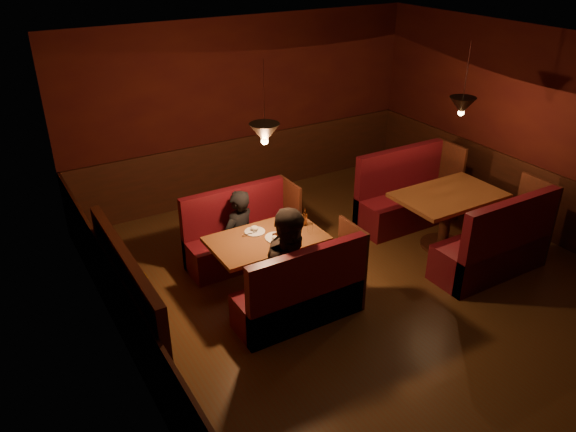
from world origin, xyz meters
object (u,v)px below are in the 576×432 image
second_table (447,208)px  diner_a (238,218)px  main_table (268,249)px  main_bench_near (303,297)px  diner_b (292,250)px  main_bench_far (241,239)px  second_bench_near (496,250)px  second_bench_far (405,200)px

second_table → diner_a: bearing=159.7°
main_table → main_bench_near: 0.82m
diner_a → diner_b: size_ratio=0.86×
main_bench_near → diner_a: diner_a is taller
main_bench_far → second_bench_near: bearing=-36.8°
second_bench_near → second_bench_far: bearing=90.0°
second_table → main_bench_near: bearing=-170.5°
main_bench_far → second_bench_far: (2.67, -0.25, 0.04)m
main_bench_far → second_bench_near: second_bench_near is taller
main_bench_near → main_table: bearing=91.0°
main_table → second_table: size_ratio=0.94×
second_bench_far → second_table: bearing=-92.2°
second_bench_near → main_bench_near: bearing=170.8°
main_bench_far → second_bench_far: bearing=-5.4°
second_bench_far → second_bench_near: bearing=-90.0°
main_bench_near → second_bench_near: bearing=-9.2°
second_table → second_bench_far: (0.03, 0.87, -0.24)m
main_bench_far → diner_b: bearing=-90.6°
second_table → diner_a: size_ratio=1.00×
main_bench_far → diner_a: bearing=-126.3°
main_table → second_bench_far: 2.74m
second_bench_near → diner_a: (-2.75, 1.88, 0.36)m
second_table → second_bench_far: bearing=87.8°
main_bench_far → second_bench_far: second_bench_far is taller
main_table → main_bench_far: (0.01, 0.78, -0.24)m
main_table → second_bench_far: (2.68, 0.53, -0.20)m
diner_b → second_bench_near: bearing=-25.4°
second_table → second_bench_near: size_ratio=0.90×
second_bench_near → diner_b: size_ratio=0.95×
main_bench_far → second_table: bearing=-23.1°
diner_a → second_table: bearing=138.8°
main_table → main_bench_far: bearing=89.0°
main_table → second_table: 2.67m
main_bench_far → diner_a: size_ratio=1.04×
main_bench_near → diner_b: diner_b is taller
second_bench_far → diner_b: diner_b is taller
main_bench_near → diner_a: size_ratio=1.04×
second_bench_near → diner_a: size_ratio=1.11×
second_table → diner_b: 2.67m
main_bench_far → main_bench_near: bearing=-90.0°
main_table → main_bench_near: main_bench_near is taller
main_bench_near → second_bench_far: bearing=26.2°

